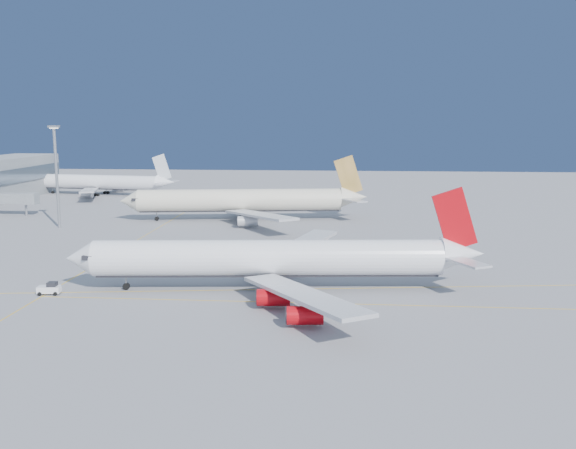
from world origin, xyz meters
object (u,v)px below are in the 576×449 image
object	(u,v)px
pushback_tug	(50,289)
airliner_etihad	(245,200)
light_mast	(56,168)
airliner_virgin	(277,259)
airliner_third	(102,182)

from	to	relation	value
pushback_tug	airliner_etihad	bearing A→B (deg)	68.96
airliner_etihad	pushback_tug	bearing A→B (deg)	-112.50
airliner_etihad	light_mast	xyz separation A→B (m)	(-47.75, -17.75, 10.37)
airliner_virgin	airliner_etihad	world-z (taller)	airliner_etihad
airliner_virgin	pushback_tug	bearing A→B (deg)	-175.77
airliner_third	light_mast	xyz separation A→B (m)	(16.37, -74.08, 11.17)
airliner_third	pushback_tug	bearing A→B (deg)	-64.60
light_mast	airliner_virgin	bearing A→B (deg)	-41.75
airliner_third	pushback_tug	xyz separation A→B (m)	(43.54, -138.11, -3.91)
airliner_virgin	pushback_tug	distance (m)	38.18
light_mast	pushback_tug	bearing A→B (deg)	-67.01
pushback_tug	light_mast	bearing A→B (deg)	106.08
airliner_etihad	pushback_tug	distance (m)	84.46
airliner_etihad	airliner_third	size ratio (longest dim) A/B	1.19
light_mast	airliner_third	bearing A→B (deg)	102.46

